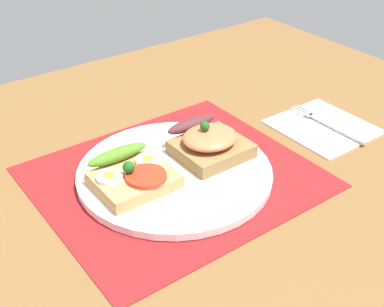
# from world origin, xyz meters

# --- Properties ---
(ground_plane) EXTENTS (1.20, 0.90, 0.03)m
(ground_plane) POSITION_xyz_m (0.00, 0.00, -0.02)
(ground_plane) COLOR brown
(placemat) EXTENTS (0.37, 0.32, 0.00)m
(placemat) POSITION_xyz_m (0.00, 0.00, 0.00)
(placemat) COLOR maroon
(placemat) RESTS_ON ground_plane
(plate) EXTENTS (0.27, 0.27, 0.01)m
(plate) POSITION_xyz_m (0.00, 0.00, 0.01)
(plate) COLOR white
(plate) RESTS_ON placemat
(sandwich_egg_tomato) EXTENTS (0.10, 0.10, 0.04)m
(sandwich_egg_tomato) POSITION_xyz_m (-0.06, 0.00, 0.03)
(sandwich_egg_tomato) COLOR tan
(sandwich_egg_tomato) RESTS_ON plate
(sandwich_salmon) EXTENTS (0.10, 0.10, 0.05)m
(sandwich_salmon) POSITION_xyz_m (0.06, 0.01, 0.03)
(sandwich_salmon) COLOR olive
(sandwich_salmon) RESTS_ON plate
(napkin) EXTENTS (0.14, 0.15, 0.01)m
(napkin) POSITION_xyz_m (0.28, -0.03, 0.00)
(napkin) COLOR white
(napkin) RESTS_ON ground_plane
(fork) EXTENTS (0.02, 0.15, 0.00)m
(fork) POSITION_xyz_m (0.28, -0.03, 0.01)
(fork) COLOR #B7B7BC
(fork) RESTS_ON napkin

